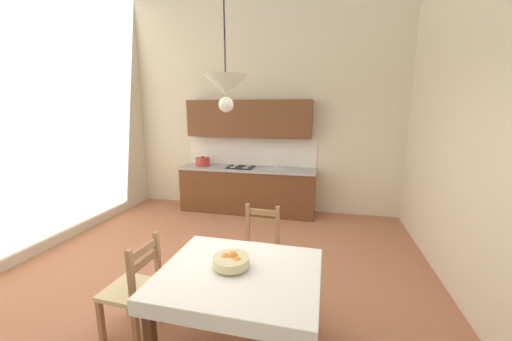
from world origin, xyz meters
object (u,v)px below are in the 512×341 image
dining_chair_kitchen_side (259,249)px  fruit_bowl (231,261)px  kitchen_cabinetry (247,170)px  dining_chair_tv_side (134,289)px  dining_table (239,285)px  pendant_lamp (226,86)px

dining_chair_kitchen_side → fruit_bowl: bearing=-91.4°
kitchen_cabinetry → dining_chair_tv_side: 3.47m
dining_table → fruit_bowl: size_ratio=4.28×
dining_chair_kitchen_side → dining_table: bearing=-86.9°
kitchen_cabinetry → pendant_lamp: bearing=-77.7°
dining_chair_tv_side → dining_table: bearing=0.4°
pendant_lamp → dining_table: bearing=-23.0°
dining_table → dining_chair_kitchen_side: bearing=93.1°
kitchen_cabinetry → dining_chair_tv_side: bearing=-92.4°
dining_table → pendant_lamp: 1.56m
dining_table → dining_chair_tv_side: (-0.99, -0.01, -0.19)m
kitchen_cabinetry → dining_table: (0.84, -3.44, -0.23)m
pendant_lamp → dining_chair_kitchen_side: bearing=87.4°
dining_chair_kitchen_side → pendant_lamp: 1.98m
dining_table → fruit_bowl: fruit_bowl is taller
kitchen_cabinetry → dining_chair_tv_side: kitchen_cabinetry is taller
dining_chair_tv_side → pendant_lamp: 1.96m
dining_chair_tv_side → fruit_bowl: size_ratio=3.10×
fruit_bowl → pendant_lamp: (-0.02, 0.01, 1.37)m
kitchen_cabinetry → fruit_bowl: kitchen_cabinetry is taller
dining_chair_kitchen_side → dining_chair_tv_side: bearing=-133.1°
kitchen_cabinetry → dining_chair_kitchen_side: 2.61m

